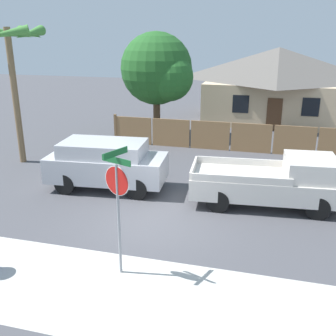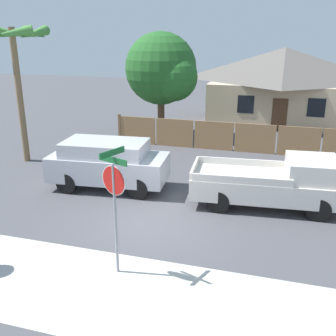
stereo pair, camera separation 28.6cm
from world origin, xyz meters
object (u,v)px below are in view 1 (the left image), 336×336
(palm_tree, at_px, (9,46))
(stop_sign, at_px, (118,192))
(orange_pickup, at_px, (274,182))
(oak_tree, at_px, (159,71))
(red_suv, at_px, (106,163))
(house, at_px, (277,83))

(palm_tree, bearing_deg, stop_sign, -43.13)
(orange_pickup, bearing_deg, oak_tree, 123.54)
(oak_tree, xyz_separation_m, stop_sign, (2.85, -13.39, -1.58))
(oak_tree, bearing_deg, stop_sign, -77.97)
(palm_tree, relative_size, orange_pickup, 1.14)
(palm_tree, xyz_separation_m, orange_pickup, (11.41, -2.05, -4.36))
(oak_tree, distance_m, red_suv, 8.63)
(palm_tree, relative_size, red_suv, 1.31)
(red_suv, bearing_deg, orange_pickup, -4.76)
(red_suv, bearing_deg, stop_sign, -68.41)
(palm_tree, xyz_separation_m, stop_sign, (7.77, -7.28, -3.04))
(red_suv, bearing_deg, house, 62.87)
(oak_tree, xyz_separation_m, red_suv, (0.25, -8.18, -2.74))
(house, bearing_deg, stop_sign, -99.82)
(house, xyz_separation_m, red_suv, (-6.10, -15.00, -1.49))
(house, height_order, red_suv, house)
(orange_pickup, bearing_deg, palm_tree, 164.83)
(house, bearing_deg, orange_pickup, -89.45)
(palm_tree, distance_m, orange_pickup, 12.39)
(orange_pickup, bearing_deg, house, 85.56)
(house, distance_m, palm_tree, 17.36)
(oak_tree, relative_size, stop_sign, 1.81)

